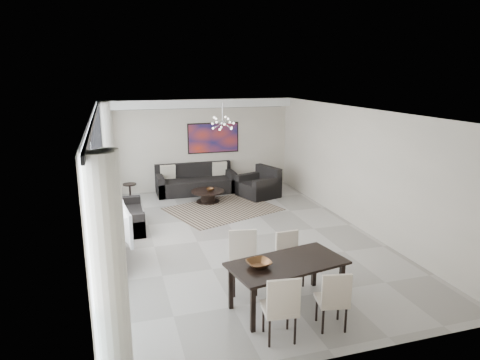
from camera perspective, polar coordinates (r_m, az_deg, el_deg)
name	(u,v)px	position (r m, az deg, el deg)	size (l,w,h in m)	color
room_shell	(258,175)	(9.66, 2.40, 0.69)	(6.00, 9.00, 2.90)	#A8A39B
window_wall	(104,185)	(9.14, -17.64, -0.64)	(0.37, 8.95, 2.90)	silver
soffit	(198,103)	(13.46, -5.58, 10.13)	(5.98, 0.40, 0.26)	white
painting	(213,138)	(13.85, -3.57, 5.61)	(1.68, 0.04, 0.98)	red
chandelier	(223,123)	(11.82, -2.33, 7.59)	(0.66, 0.66, 0.71)	silver
rug	(223,209)	(11.92, -2.32, -3.90)	(2.78, 2.14, 0.01)	black
coffee_table	(208,196)	(12.58, -4.31, -2.08)	(0.98, 0.98, 0.34)	black
bowl_coffee	(210,190)	(12.51, -4.02, -1.28)	(0.23, 0.23, 0.07)	brown
sofa_main	(196,183)	(13.60, -5.94, -0.40)	(2.45, 1.00, 0.89)	black
loveseat	(122,218)	(10.77, -15.51, -4.89)	(0.92, 1.64, 0.82)	black
armchair	(259,187)	(13.11, 2.61, -0.87)	(1.30, 1.33, 0.89)	black
side_table	(130,189)	(12.97, -14.47, -1.23)	(0.39, 0.39, 0.53)	black
tv_console	(114,252)	(8.95, -16.45, -9.20)	(0.42, 1.51, 0.47)	black
television	(120,224)	(8.75, -15.66, -5.70)	(1.16, 0.15, 0.67)	gray
dining_table	(287,267)	(6.97, 6.30, -11.47)	(2.00, 1.26, 0.77)	black
dining_chair_sw	(281,305)	(6.16, 5.53, -16.22)	(0.52, 0.52, 1.01)	beige
dining_chair_se	(334,297)	(6.55, 12.41, -14.99)	(0.51, 0.51, 0.94)	beige
dining_chair_nw	(243,256)	(7.51, 0.47, -10.13)	(0.56, 0.56, 1.05)	beige
dining_chair_ne	(289,254)	(7.82, 6.55, -9.78)	(0.45, 0.45, 0.94)	beige
bowl_dining	(259,264)	(6.75, 2.53, -11.09)	(0.38, 0.38, 0.09)	brown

